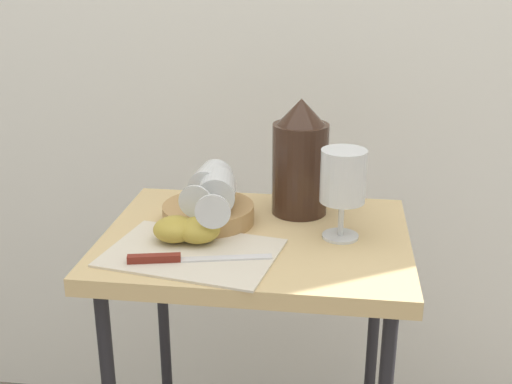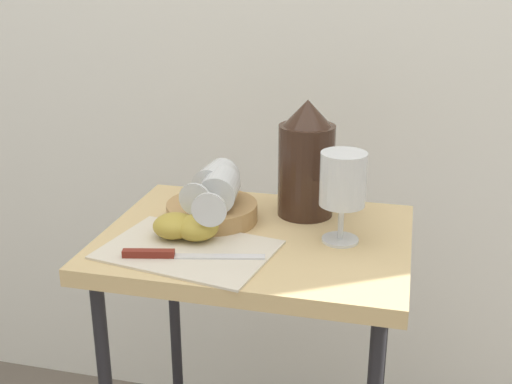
% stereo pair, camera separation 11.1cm
% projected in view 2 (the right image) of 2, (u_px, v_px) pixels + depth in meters
% --- Properties ---
extents(curtain_drape, '(2.40, 0.03, 2.05)m').
position_uv_depth(curtain_drape, '(305.00, 38.00, 1.48)').
color(curtain_drape, white).
rests_on(curtain_drape, ground_plane).
extents(table, '(0.54, 0.42, 0.74)m').
position_uv_depth(table, '(256.00, 278.00, 1.17)').
color(table, tan).
rests_on(table, ground_plane).
extents(linen_napkin, '(0.31, 0.24, 0.00)m').
position_uv_depth(linen_napkin, '(188.00, 250.00, 1.08)').
color(linen_napkin, beige).
rests_on(linen_napkin, table).
extents(basket_tray, '(0.17, 0.17, 0.03)m').
position_uv_depth(basket_tray, '(212.00, 212.00, 1.20)').
color(basket_tray, '#AD8451').
rests_on(basket_tray, table).
extents(pitcher, '(0.16, 0.11, 0.22)m').
position_uv_depth(pitcher, '(307.00, 169.00, 1.20)').
color(pitcher, '#382319').
rests_on(pitcher, table).
extents(wine_glass_upright, '(0.08, 0.08, 0.16)m').
position_uv_depth(wine_glass_upright, '(343.00, 184.00, 1.08)').
color(wine_glass_upright, silver).
rests_on(wine_glass_upright, table).
extents(wine_glass_tipped_near, '(0.07, 0.15, 0.07)m').
position_uv_depth(wine_glass_tipped_near, '(215.00, 182.00, 1.20)').
color(wine_glass_tipped_near, silver).
rests_on(wine_glass_tipped_near, basket_tray).
extents(wine_glass_tipped_far, '(0.08, 0.15, 0.07)m').
position_uv_depth(wine_glass_tipped_far, '(219.00, 191.00, 1.16)').
color(wine_glass_tipped_far, silver).
rests_on(wine_glass_tipped_far, basket_tray).
extents(apple_half_left, '(0.08, 0.08, 0.04)m').
position_uv_depth(apple_half_left, '(174.00, 226.00, 1.12)').
color(apple_half_left, '#B29938').
rests_on(apple_half_left, linen_napkin).
extents(apple_half_right, '(0.08, 0.08, 0.04)m').
position_uv_depth(apple_half_right, '(197.00, 227.00, 1.11)').
color(apple_half_right, '#B29938').
rests_on(apple_half_right, linen_napkin).
extents(knife, '(0.23, 0.07, 0.01)m').
position_uv_depth(knife, '(172.00, 254.00, 1.05)').
color(knife, silver).
rests_on(knife, linen_napkin).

